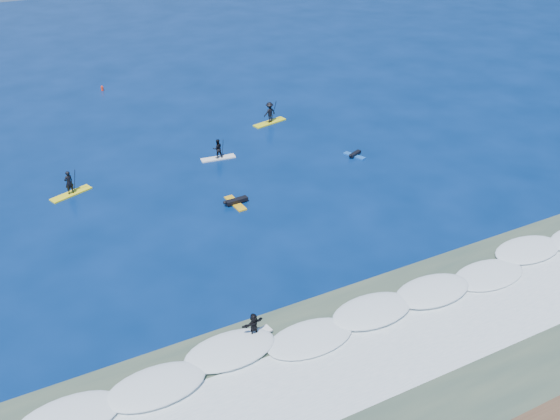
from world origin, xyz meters
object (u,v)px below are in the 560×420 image
sup_paddler_left (70,186)px  sup_paddler_center (218,151)px  wave_surfer (254,326)px  prone_paddler_near (236,202)px  marker_buoy (102,88)px  sup_paddler_right (270,114)px  prone_paddler_far (354,155)px

sup_paddler_left → sup_paddler_center: sup_paddler_left is taller
sup_paddler_left → wave_surfer: 20.53m
prone_paddler_near → wave_surfer: (-4.81, -13.09, 0.66)m
wave_surfer → prone_paddler_near: bearing=60.3°
wave_surfer → marker_buoy: wave_surfer is taller
sup_paddler_left → marker_buoy: sup_paddler_left is taller
sup_paddler_right → wave_surfer: (-13.54, -25.08, -0.07)m
sup_paddler_center → marker_buoy: sup_paddler_center is taller
marker_buoy → prone_paddler_far: bearing=-60.1°
wave_surfer → marker_buoy: (2.18, 40.62, -0.55)m
sup_paddler_right → prone_paddler_far: 9.88m
marker_buoy → wave_surfer: bearing=-93.1°
sup_paddler_right → prone_paddler_near: (-8.74, -11.99, -0.73)m
prone_paddler_near → prone_paddler_far: prone_paddler_near is taller
prone_paddler_near → marker_buoy: marker_buoy is taller
prone_paddler_far → marker_buoy: bearing=6.3°
marker_buoy → prone_paddler_near: bearing=-84.5°
sup_paddler_left → prone_paddler_far: size_ratio=1.65×
sup_paddler_right → marker_buoy: 19.27m
sup_paddler_center → marker_buoy: (-4.36, 20.24, -0.46)m
sup_paddler_left → marker_buoy: size_ratio=5.05×
sup_paddler_left → prone_paddler_near: size_ratio=1.32×
sup_paddler_left → sup_paddler_right: 19.45m
sup_paddler_left → wave_surfer: bearing=-95.8°
sup_paddler_left → wave_surfer: size_ratio=1.52×
sup_paddler_right → sup_paddler_center: bearing=-158.6°
sup_paddler_right → marker_buoy: bearing=113.8°
sup_paddler_left → marker_buoy: (7.37, 20.76, -0.40)m
sup_paddler_center → wave_surfer: bearing=-100.7°
sup_paddler_center → sup_paddler_left: bearing=-170.3°
wave_surfer → sup_paddler_right: bearing=52.1°
sup_paddler_right → prone_paddler_near: sup_paddler_right is taller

